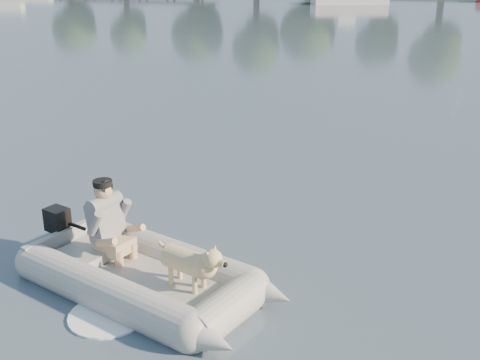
% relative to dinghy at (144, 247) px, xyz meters
% --- Properties ---
extents(water, '(160.00, 160.00, 0.00)m').
position_rel_dinghy_xyz_m(water, '(0.41, -0.36, -0.56)').
color(water, slate).
rests_on(water, ground).
extents(dinghy, '(5.56, 4.91, 1.33)m').
position_rel_dinghy_xyz_m(dinghy, '(0.00, 0.00, 0.00)').
color(dinghy, gray).
rests_on(dinghy, water).
extents(man, '(0.85, 0.78, 1.03)m').
position_rel_dinghy_xyz_m(man, '(-0.62, 0.26, 0.18)').
color(man, slate).
rests_on(man, dinghy).
extents(dog, '(0.95, 0.59, 0.59)m').
position_rel_dinghy_xyz_m(dog, '(0.60, -0.15, -0.07)').
color(dog, tan).
rests_on(dog, dinghy).
extents(outboard_motor, '(0.46, 0.39, 0.75)m').
position_rel_dinghy_xyz_m(outboard_motor, '(-1.51, 0.51, -0.27)').
color(outboard_motor, black).
rests_on(outboard_motor, dinghy).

